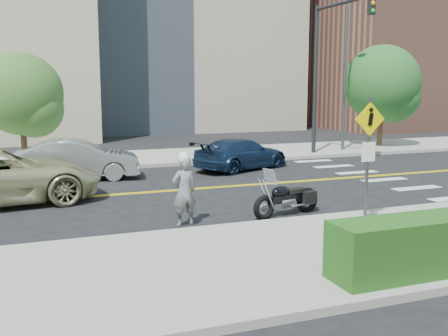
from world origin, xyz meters
name	(u,v)px	position (x,y,z in m)	size (l,w,h in m)	color
ground_plane	(136,193)	(0.00, 0.00, 0.00)	(120.00, 120.00, 0.00)	black
sidewalk_near	(214,266)	(0.00, -7.50, 0.07)	(60.00, 5.00, 0.15)	#9E9B91
sidewalk_far	(103,160)	(0.00, 7.50, 0.07)	(60.00, 5.00, 0.15)	#9E9B91
building_mid	(168,2)	(8.00, 26.00, 10.00)	(18.00, 14.00, 20.00)	#A39984
building_right	(398,54)	(26.00, 20.00, 6.00)	(14.00, 12.00, 12.00)	#8C5947
lamp_post	(345,70)	(12.00, 6.50, 4.15)	(0.16, 0.16, 8.00)	#4C4C51
traffic_light	(326,58)	(10.00, 5.08, 4.67)	(0.28, 4.50, 7.00)	black
pedestrian_sign	(368,149)	(4.20, -6.31, 1.96)	(0.78, 0.08, 3.00)	#4C4C51
motorcyclist	(184,189)	(0.37, -4.29, 0.91)	(0.68, 0.50, 1.83)	silver
motorcycle	(287,191)	(3.23, -4.20, 0.65)	(2.12, 0.65, 1.29)	black
parked_car_silver	(78,160)	(-1.47, 3.22, 0.73)	(1.55, 4.46, 1.47)	#9B9DA2
parked_car_blue	(241,154)	(5.03, 3.29, 0.63)	(1.78, 4.37, 1.27)	#182B4A
tree_far_a	(21,94)	(-3.29, 7.78, 3.04)	(3.51, 3.51, 4.80)	#382619
tree_far_b	(382,83)	(14.82, 7.23, 3.55)	(4.03, 4.03, 5.57)	#382619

